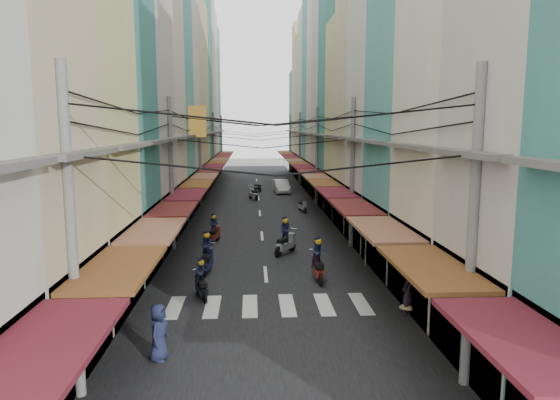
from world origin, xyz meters
name	(u,v)px	position (x,y,z in m)	size (l,w,h in m)	color
ground	(265,263)	(0.00, 0.00, 0.00)	(160.00, 160.00, 0.00)	slate
road	(259,202)	(0.00, 20.00, 0.01)	(10.00, 80.00, 0.02)	black
sidewalk_left	(185,202)	(-6.50, 20.00, 0.03)	(3.00, 80.00, 0.06)	gray
sidewalk_right	(331,201)	(6.50, 20.00, 0.03)	(3.00, 80.00, 0.06)	gray
crosswalk	(269,305)	(0.00, -6.00, 0.03)	(7.55, 2.40, 0.01)	silver
building_row_left	(158,86)	(-7.92, 16.56, 9.78)	(7.80, 67.67, 23.70)	beige
building_row_right	(357,92)	(7.92, 16.45, 9.41)	(7.80, 68.98, 22.59)	#387C74
utility_poles	(259,127)	(0.00, 15.01, 6.59)	(10.20, 66.13, 8.20)	slate
white_car	(281,193)	(2.35, 25.92, 0.00)	(4.64, 1.82, 1.64)	silver
bicycle	(427,272)	(7.50, -1.94, 0.00)	(0.57, 1.53, 1.05)	black
moving_scooters	(257,236)	(-0.31, 3.55, 0.56)	(6.55, 33.45, 2.01)	black
parked_scooters	(377,276)	(4.61, -4.01, 0.47)	(13.09, 12.37, 1.01)	black
pedestrians	(191,226)	(-4.05, 4.13, 1.04)	(12.39, 25.46, 2.14)	#261D27
market_umbrella	(432,255)	(6.13, -6.11, 1.92)	(2.07, 2.07, 2.19)	#B2B2B7
traffic_sign	(366,220)	(4.78, -1.01, 2.30)	(0.10, 0.69, 3.13)	slate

